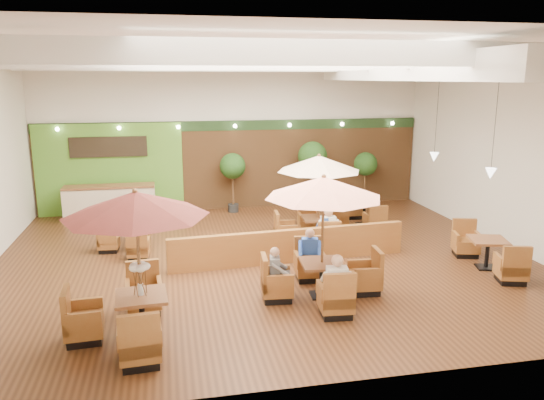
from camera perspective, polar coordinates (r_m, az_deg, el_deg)
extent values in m
plane|color=#381E0F|center=(14.22, -0.79, -6.40)|extent=(14.00, 14.00, 0.00)
cube|color=silver|center=(19.44, -4.10, 7.14)|extent=(14.00, 0.04, 5.50)
cube|color=silver|center=(7.84, 7.23, -1.66)|extent=(14.00, 0.04, 5.50)
cube|color=silver|center=(16.34, 24.17, 4.93)|extent=(0.04, 12.00, 5.50)
cube|color=white|center=(13.43, -0.87, 16.32)|extent=(14.00, 12.00, 0.04)
cube|color=brown|center=(19.53, -4.02, 3.77)|extent=(13.90, 0.10, 3.20)
cube|color=#1E3819|center=(19.34, -4.08, 8.00)|extent=(13.90, 0.12, 0.35)
cube|color=#53922A|center=(19.42, -17.00, 3.17)|extent=(5.00, 0.08, 3.20)
cube|color=black|center=(19.22, -17.18, 5.48)|extent=(2.60, 0.08, 0.70)
cube|color=white|center=(14.47, 13.30, 13.57)|extent=(0.60, 11.00, 0.60)
cube|color=white|center=(9.52, 3.71, 15.56)|extent=(13.60, 0.12, 0.45)
cube|color=white|center=(12.14, 0.30, 15.02)|extent=(13.60, 0.12, 0.45)
cube|color=white|center=(14.70, -1.82, 14.66)|extent=(13.60, 0.12, 0.45)
cube|color=white|center=(17.36, -3.35, 14.39)|extent=(13.60, 0.12, 0.45)
cylinder|color=black|center=(14.74, 22.99, 8.79)|extent=(0.01, 0.01, 3.20)
cone|color=white|center=(14.91, 22.45, 2.66)|extent=(0.28, 0.28, 0.28)
cylinder|color=black|center=(17.30, 17.39, 9.69)|extent=(0.01, 0.01, 3.20)
cone|color=white|center=(17.45, 17.04, 4.45)|extent=(0.28, 0.28, 0.28)
sphere|color=#FFEAC6|center=(19.29, -22.10, 7.08)|extent=(0.14, 0.14, 0.14)
sphere|color=#FFEAC6|center=(19.02, -16.13, 7.45)|extent=(0.14, 0.14, 0.14)
sphere|color=#FFEAC6|center=(18.96, -10.05, 7.74)|extent=(0.14, 0.14, 0.14)
sphere|color=#FFEAC6|center=(19.12, -3.99, 7.95)|extent=(0.14, 0.14, 0.14)
sphere|color=#FFEAC6|center=(19.47, 1.91, 8.06)|extent=(0.14, 0.14, 0.14)
sphere|color=#FFEAC6|center=(20.03, 7.54, 8.09)|extent=(0.14, 0.14, 0.14)
sphere|color=#FFEAC6|center=(20.76, 12.83, 8.05)|extent=(0.14, 0.14, 0.14)
cube|color=beige|center=(18.85, -17.01, -0.37)|extent=(3.00, 0.70, 1.10)
cube|color=brown|center=(18.73, -17.13, 1.42)|extent=(3.00, 0.75, 0.06)
cube|color=brown|center=(13.89, 1.95, -4.96)|extent=(6.35, 0.65, 0.88)
cube|color=brown|center=(10.22, -13.91, -10.05)|extent=(0.99, 0.99, 0.07)
cylinder|color=black|center=(10.37, -13.79, -11.99)|extent=(0.11, 0.11, 0.72)
cube|color=black|center=(10.54, -13.67, -13.88)|extent=(0.52, 0.52, 0.04)
cube|color=brown|center=(9.48, -14.00, -15.03)|extent=(0.72, 0.72, 0.35)
cube|color=brown|center=(9.08, -14.31, -14.04)|extent=(0.68, 0.15, 0.76)
cube|color=brown|center=(9.39, -16.06, -13.96)|extent=(0.13, 0.60, 0.31)
cube|color=brown|center=(9.38, -12.09, -13.73)|extent=(0.13, 0.60, 0.31)
cube|color=black|center=(9.60, -13.91, -16.36)|extent=(0.64, 0.64, 0.15)
cube|color=brown|center=(11.35, -13.57, -10.16)|extent=(0.72, 0.72, 0.35)
cube|color=brown|center=(11.49, -13.52, -8.10)|extent=(0.68, 0.15, 0.76)
cube|color=brown|center=(11.28, -12.01, -9.03)|extent=(0.13, 0.60, 0.31)
cube|color=brown|center=(11.27, -15.26, -9.23)|extent=(0.13, 0.60, 0.31)
cube|color=black|center=(11.45, -13.51, -11.31)|extent=(0.64, 0.64, 0.15)
cube|color=brown|center=(10.51, -19.55, -12.50)|extent=(0.72, 0.72, 0.35)
cube|color=brown|center=(10.33, -18.12, -10.88)|extent=(0.15, 0.68, 0.76)
cube|color=brown|center=(10.71, -19.52, -10.73)|extent=(0.60, 0.13, 0.31)
cube|color=brown|center=(10.14, -19.77, -12.14)|extent=(0.60, 0.13, 0.31)
cube|color=black|center=(10.62, -19.44, -13.73)|extent=(0.64, 0.64, 0.15)
cylinder|color=brown|center=(10.01, -14.09, -7.00)|extent=(0.06, 0.06, 2.73)
cone|color=#501B17|center=(9.68, -14.47, -0.40)|extent=(2.62, 2.62, 0.45)
sphere|color=brown|center=(9.63, -14.55, 0.93)|extent=(0.10, 0.10, 0.10)
cylinder|color=silver|center=(10.17, -13.95, -9.31)|extent=(0.10, 0.10, 0.22)
cube|color=brown|center=(11.72, 5.39, -6.80)|extent=(0.97, 0.97, 0.06)
cylinder|color=black|center=(11.85, 5.35, -8.49)|extent=(0.11, 0.11, 0.70)
cube|color=black|center=(11.99, 5.32, -10.14)|extent=(0.51, 0.51, 0.04)
cube|color=brown|center=(10.99, 6.87, -10.71)|extent=(0.71, 0.71, 0.34)
cube|color=brown|center=(10.64, 7.49, -9.71)|extent=(0.66, 0.16, 0.74)
cube|color=brown|center=(10.85, 5.30, -9.80)|extent=(0.13, 0.59, 0.30)
cube|color=brown|center=(10.98, 8.48, -9.58)|extent=(0.13, 0.59, 0.30)
cube|color=black|center=(11.09, 6.83, -11.86)|extent=(0.63, 0.63, 0.15)
cube|color=brown|center=(12.78, 4.05, -7.19)|extent=(0.71, 0.71, 0.34)
cube|color=brown|center=(12.92, 3.65, -5.47)|extent=(0.66, 0.16, 0.74)
cube|color=brown|center=(12.77, 5.43, -6.23)|extent=(0.13, 0.59, 0.30)
cube|color=brown|center=(12.66, 2.69, -6.36)|extent=(0.13, 0.59, 0.30)
cube|color=black|center=(12.87, 4.03, -8.21)|extent=(0.63, 0.63, 0.15)
cube|color=brown|center=(11.64, 0.53, -9.22)|extent=(0.71, 0.71, 0.34)
cube|color=brown|center=(11.60, 1.85, -7.62)|extent=(0.16, 0.66, 0.74)
cube|color=brown|center=(11.85, 0.34, -7.72)|extent=(0.59, 0.13, 0.30)
cube|color=brown|center=(11.28, 0.74, -8.81)|extent=(0.59, 0.13, 0.30)
cube|color=black|center=(11.74, 0.53, -10.32)|extent=(0.63, 0.63, 0.15)
cube|color=brown|center=(12.19, 9.93, -8.38)|extent=(0.71, 0.71, 0.34)
cube|color=brown|center=(11.97, 8.79, -7.13)|extent=(0.16, 0.66, 0.74)
cube|color=brown|center=(11.84, 10.40, -7.96)|extent=(0.59, 0.13, 0.30)
cube|color=brown|center=(12.39, 9.56, -6.96)|extent=(0.59, 0.13, 0.30)
cube|color=black|center=(12.28, 9.89, -9.44)|extent=(0.63, 0.63, 0.15)
cylinder|color=brown|center=(11.54, 5.45, -4.18)|extent=(0.06, 0.06, 2.65)
cone|color=#E88970|center=(11.26, 5.58, 1.39)|extent=(2.54, 2.54, 0.45)
sphere|color=brown|center=(11.22, 5.60, 2.54)|extent=(0.10, 0.10, 0.10)
cube|color=brown|center=(15.51, 4.95, -1.97)|extent=(0.93, 0.93, 0.06)
cylinder|color=black|center=(15.61, 4.93, -3.23)|extent=(0.10, 0.10, 0.67)
cube|color=black|center=(15.71, 4.90, -4.47)|extent=(0.49, 0.49, 0.04)
cube|color=brown|center=(14.75, 5.96, -4.51)|extent=(0.68, 0.68, 0.32)
cube|color=brown|center=(14.43, 6.39, -3.66)|extent=(0.63, 0.16, 0.71)
cube|color=brown|center=(14.63, 4.85, -3.80)|extent=(0.13, 0.56, 0.28)
cube|color=brown|center=(14.75, 7.10, -3.71)|extent=(0.13, 0.56, 0.28)
cube|color=black|center=(14.82, 5.94, -5.37)|extent=(0.60, 0.60, 0.14)
cube|color=brown|center=(16.51, 3.99, -2.56)|extent=(0.68, 0.68, 0.32)
cube|color=brown|center=(16.67, 3.69, -1.32)|extent=(0.63, 0.16, 0.71)
cube|color=brown|center=(16.51, 5.00, -1.85)|extent=(0.13, 0.56, 0.28)
cube|color=brown|center=(16.41, 3.00, -1.91)|extent=(0.13, 0.56, 0.28)
cube|color=black|center=(16.58, 3.98, -3.33)|extent=(0.60, 0.60, 0.14)
cube|color=brown|center=(15.39, 1.48, -3.69)|extent=(0.68, 0.68, 0.32)
cube|color=brown|center=(15.39, 2.42, -2.53)|extent=(0.16, 0.63, 0.71)
cube|color=brown|center=(15.61, 1.34, -2.67)|extent=(0.56, 0.13, 0.28)
cube|color=brown|center=(15.06, 1.63, -3.27)|extent=(0.56, 0.13, 0.28)
cube|color=black|center=(15.46, 1.47, -4.52)|extent=(0.60, 0.60, 0.14)
cylinder|color=brown|center=(15.38, 4.99, -0.05)|extent=(0.06, 0.06, 2.53)
cone|color=#D3B293|center=(15.18, 5.07, 3.94)|extent=(2.43, 2.43, 0.45)
sphere|color=brown|center=(15.14, 5.09, 4.80)|extent=(0.10, 0.10, 0.10)
cube|color=brown|center=(15.27, -14.11, -2.91)|extent=(0.82, 0.82, 0.05)
cylinder|color=black|center=(15.36, -14.04, -4.03)|extent=(0.09, 0.09, 0.58)
cube|color=black|center=(15.45, -13.98, -5.13)|extent=(0.43, 0.43, 0.04)
cube|color=brown|center=(14.57, -14.17, -5.21)|extent=(0.59, 0.59, 0.28)
cube|color=brown|center=(14.28, -14.18, -4.48)|extent=(0.55, 0.14, 0.62)
cube|color=brown|center=(14.56, -15.21, -4.56)|extent=(0.11, 0.49, 0.25)
cube|color=brown|center=(14.49, -13.19, -4.53)|extent=(0.11, 0.49, 0.25)
cube|color=black|center=(14.64, -14.12, -5.97)|extent=(0.53, 0.53, 0.12)
cube|color=brown|center=(16.18, -13.91, -3.38)|extent=(0.59, 0.59, 0.28)
cube|color=brown|center=(16.33, -14.00, -2.26)|extent=(0.55, 0.14, 0.62)
cube|color=brown|center=(16.10, -13.04, -2.76)|extent=(0.11, 0.49, 0.25)
cube|color=brown|center=(16.17, -14.85, -2.79)|extent=(0.11, 0.49, 0.25)
cube|color=black|center=(16.24, -13.87, -4.07)|extent=(0.53, 0.53, 0.12)
cube|color=brown|center=(15.45, -17.16, -4.37)|extent=(0.59, 0.59, 0.28)
cube|color=brown|center=(15.37, -16.36, -3.37)|extent=(0.14, 0.55, 0.62)
cube|color=brown|center=(15.64, -17.03, -3.47)|extent=(0.49, 0.11, 0.25)
cube|color=brown|center=(15.15, -17.38, -4.01)|extent=(0.49, 0.11, 0.25)
cube|color=black|center=(15.51, -17.11, -5.09)|extent=(0.53, 0.53, 0.12)
cylinder|color=silver|center=(15.24, -14.14, -2.42)|extent=(0.10, 0.10, 0.22)
cube|color=brown|center=(14.42, 22.25, -4.03)|extent=(1.08, 1.08, 0.06)
cylinder|color=black|center=(14.52, 22.13, -5.39)|extent=(0.10, 0.10, 0.68)
cube|color=black|center=(14.63, 22.01, -6.73)|extent=(0.57, 0.57, 0.04)
cube|color=brown|center=(13.79, 24.32, -6.87)|extent=(0.79, 0.79, 0.33)
cube|color=brown|center=(13.54, 25.32, -5.94)|extent=(0.64, 0.27, 0.72)
cube|color=brown|center=(13.62, 23.22, -6.08)|extent=(0.23, 0.57, 0.29)
cube|color=brown|center=(13.83, 25.57, -6.03)|extent=(0.23, 0.57, 0.29)
cube|color=black|center=(13.87, 24.23, -7.79)|extent=(0.70, 0.70, 0.14)
cube|color=brown|center=(15.32, 20.12, -4.56)|extent=(0.79, 0.79, 0.33)
cube|color=brown|center=(15.41, 19.48, -3.21)|extent=(0.64, 0.27, 0.72)
cube|color=brown|center=(15.35, 21.25, -3.82)|extent=(0.23, 0.57, 0.29)
cube|color=brown|center=(15.18, 19.09, -3.82)|extent=(0.23, 0.57, 0.29)
cube|color=black|center=(15.39, 20.05, -5.40)|extent=(0.70, 0.70, 0.14)
cube|color=brown|center=(17.56, 9.93, -0.46)|extent=(0.84, 0.84, 0.06)
cylinder|color=black|center=(17.65, 9.89, -1.52)|extent=(0.10, 0.10, 0.64)
cube|color=black|center=(17.73, 9.85, -2.58)|extent=(0.45, 0.45, 0.04)
cube|color=brown|center=(16.84, 11.00, -2.51)|extent=(0.61, 0.61, 0.31)
cube|color=brown|center=(16.55, 11.39, -1.76)|extent=(0.60, 0.11, 0.68)
cube|color=brown|center=(16.70, 10.13, -1.92)|extent=(0.09, 0.53, 0.27)
cube|color=brown|center=(16.89, 11.92, -1.82)|extent=(0.09, 0.53, 0.27)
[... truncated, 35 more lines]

